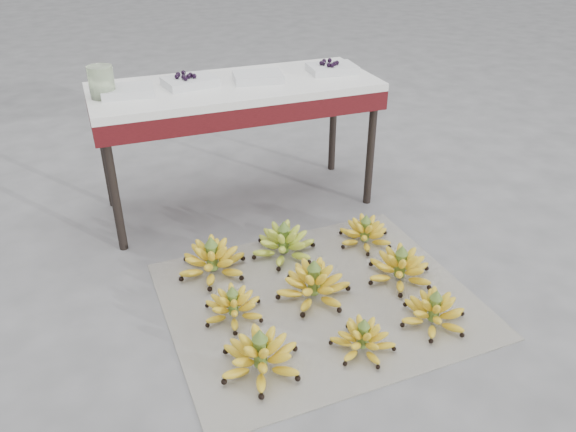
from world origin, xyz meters
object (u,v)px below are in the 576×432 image
object	(u,v)px
tray_right	(258,77)
tray_far_right	(332,68)
tray_far_left	(128,91)
bunch_back_center	(284,243)
bunch_mid_center	(314,284)
bunch_back_left	(212,260)
bunch_mid_left	(233,306)
bunch_front_center	(363,339)
bunch_mid_right	(400,268)
bunch_front_right	(434,312)
newspaper_mat	(319,299)
bunch_back_right	(365,233)
bunch_front_left	(260,356)
vendor_table	(236,98)
glass_jar	(101,82)
tray_left	(190,81)

from	to	relation	value
tray_right	tray_far_right	xyz separation A→B (m)	(0.41, 0.01, 0.00)
tray_far_left	bunch_back_center	bearing A→B (deg)	-45.49
bunch_mid_center	bunch_back_left	world-z (taller)	same
bunch_back_center	tray_right	size ratio (longest dim) A/B	1.42
bunch_mid_left	bunch_back_center	xyz separation A→B (m)	(0.35, 0.35, 0.01)
bunch_front_center	bunch_mid_right	bearing A→B (deg)	21.21
bunch_front_right	tray_right	bearing A→B (deg)	125.21
newspaper_mat	tray_far_left	bearing A→B (deg)	121.85
bunch_mid_center	bunch_back_right	world-z (taller)	bunch_mid_center
bunch_front_left	bunch_back_center	bearing A→B (deg)	57.76
bunch_mid_left	bunch_mid_center	bearing A→B (deg)	3.51
bunch_mid_left	tray_right	xyz separation A→B (m)	(0.42, 0.91, 0.64)
bunch_back_left	tray_far_left	world-z (taller)	tray_far_left
bunch_mid_center	bunch_mid_right	distance (m)	0.40
newspaper_mat	bunch_back_left	size ratio (longest dim) A/B	3.45
vendor_table	tray_far_right	world-z (taller)	tray_far_right
bunch_back_right	vendor_table	distance (m)	0.93
bunch_mid_right	bunch_back_right	world-z (taller)	bunch_mid_right
bunch_front_left	bunch_front_right	xyz separation A→B (m)	(0.72, -0.01, -0.01)
bunch_back_center	bunch_front_left	bearing A→B (deg)	-100.96
bunch_mid_right	bunch_back_left	xyz separation A→B (m)	(-0.75, 0.34, 0.00)
bunch_mid_right	tray_far_left	distance (m)	1.48
newspaper_mat	bunch_back_center	xyz separation A→B (m)	(-0.02, 0.36, 0.07)
newspaper_mat	glass_jar	bearing A→B (deg)	126.48
bunch_back_right	bunch_mid_left	bearing A→B (deg)	-152.60
tray_right	glass_jar	distance (m)	0.75
bunch_front_center	glass_jar	bearing A→B (deg)	97.53
bunch_mid_right	tray_far_right	bearing A→B (deg)	94.01
bunch_mid_center	glass_jar	distance (m)	1.32
tray_far_right	bunch_mid_left	bearing A→B (deg)	-131.99
glass_jar	bunch_mid_left	bearing A→B (deg)	-70.60
glass_jar	bunch_front_right	bearing A→B (deg)	-49.64
bunch_back_right	tray_left	xyz separation A→B (m)	(-0.66, 0.65, 0.64)
bunch_back_right	tray_far_left	distance (m)	1.30
bunch_back_right	tray_right	bearing A→B (deg)	123.61
bunch_front_center	bunch_front_right	world-z (taller)	bunch_front_right
bunch_front_center	tray_left	distance (m)	1.49
bunch_back_left	bunch_back_center	size ratio (longest dim) A/B	0.97
glass_jar	tray_far_left	bearing A→B (deg)	0.80
bunch_front_left	bunch_back_left	distance (m)	0.64
tray_far_left	tray_right	bearing A→B (deg)	-0.04
bunch_back_left	tray_far_right	bearing A→B (deg)	46.30
newspaper_mat	bunch_mid_left	xyz separation A→B (m)	(-0.37, 0.02, 0.05)
bunch_mid_center	tray_right	size ratio (longest dim) A/B	1.52
bunch_back_left	bunch_back_right	distance (m)	0.75
bunch_front_left	glass_jar	bearing A→B (deg)	99.88
bunch_back_left	tray_left	distance (m)	0.89
bunch_front_center	bunch_back_left	bearing A→B (deg)	98.38
bunch_back_center	vendor_table	size ratio (longest dim) A/B	0.27
bunch_front_left	bunch_back_right	distance (m)	0.96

